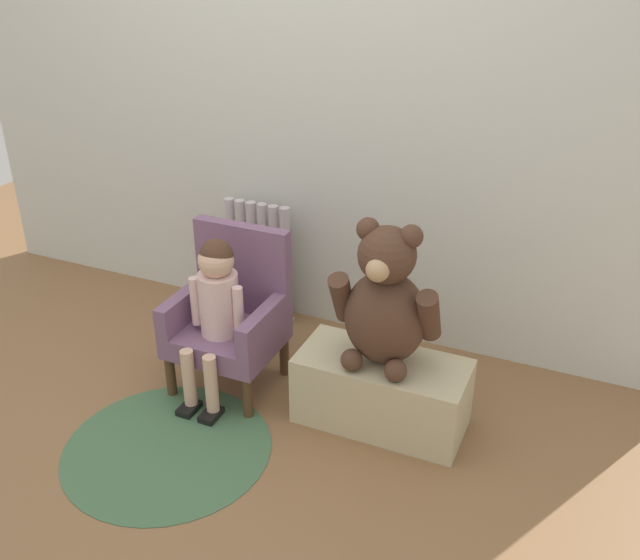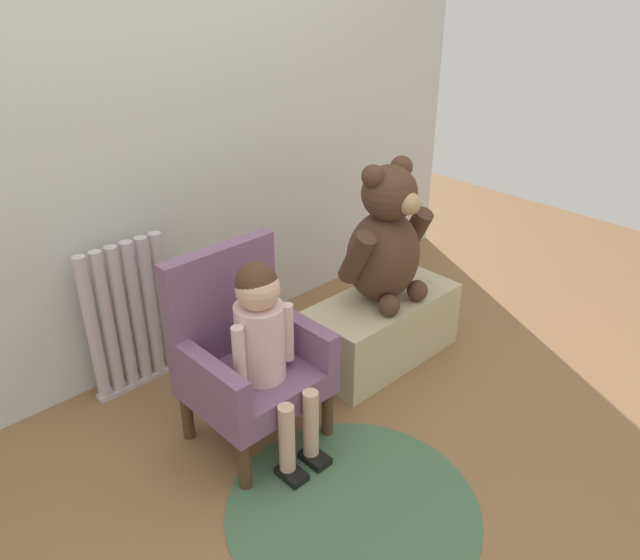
% 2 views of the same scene
% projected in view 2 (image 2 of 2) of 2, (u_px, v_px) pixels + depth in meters
% --- Properties ---
extents(ground_plane, '(6.00, 6.00, 0.00)m').
position_uv_depth(ground_plane, '(353.00, 501.00, 2.06)').
color(ground_plane, brown).
extents(back_wall, '(3.80, 0.05, 2.40)m').
position_uv_depth(back_wall, '(124.00, 80.00, 2.27)').
color(back_wall, silver).
rests_on(back_wall, ground_plane).
extents(radiator, '(0.37, 0.05, 0.64)m').
position_uv_depth(radiator, '(130.00, 318.00, 2.49)').
color(radiator, '#C0B5BC').
rests_on(radiator, ground_plane).
extents(child_armchair, '(0.45, 0.41, 0.72)m').
position_uv_depth(child_armchair, '(245.00, 354.00, 2.22)').
color(child_armchair, '#765270').
rests_on(child_armchair, ground_plane).
extents(child_figure, '(0.25, 0.35, 0.73)m').
position_uv_depth(child_figure, '(264.00, 334.00, 2.09)').
color(child_figure, beige).
rests_on(child_figure, ground_plane).
extents(low_bench, '(0.69, 0.32, 0.30)m').
position_uv_depth(low_bench, '(382.00, 328.00, 2.73)').
color(low_bench, '#BDB189').
rests_on(low_bench, ground_plane).
extents(large_teddy_bear, '(0.44, 0.31, 0.60)m').
position_uv_depth(large_teddy_bear, '(386.00, 241.00, 2.54)').
color(large_teddy_bear, '#4B3022').
rests_on(large_teddy_bear, low_bench).
extents(floor_rug, '(0.83, 0.83, 0.01)m').
position_uv_depth(floor_rug, '(352.00, 508.00, 2.03)').
color(floor_rug, '#426645').
rests_on(floor_rug, ground_plane).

